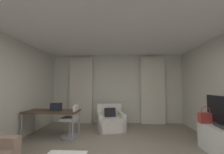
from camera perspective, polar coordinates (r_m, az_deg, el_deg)
The scene contains 10 objects.
wall_window at distance 5.52m, azimuth 1.77°, elevation -4.77°, with size 5.12×0.06×2.60m.
ceiling at distance 2.78m, azimuth 0.04°, elevation 22.63°, with size 5.12×6.12×0.06m, color white.
curtain_left_panel at distance 5.59m, azimuth -12.55°, elevation -5.18°, with size 0.90×0.06×2.50m.
curtain_right_panel at distance 5.53m, azimuth 16.20°, elevation -5.14°, with size 0.90×0.06×2.50m.
armchair at distance 4.80m, azimuth -0.64°, elevation -17.42°, with size 1.00×0.99×0.80m.
desk at distance 4.32m, azimuth -23.04°, elevation -13.19°, with size 1.44×0.65×0.72m.
desk_chair at distance 4.23m, azimuth -16.26°, elevation -17.33°, with size 0.48×0.48×0.88m.
laptop at distance 4.28m, azimuth -21.62°, elevation -11.92°, with size 0.38×0.32×0.22m.
tv_flatscreen at distance 3.61m, azimuth 38.57°, elevation -11.38°, with size 0.20×0.99×0.62m.
handbag_primary at distance 3.90m, azimuth 33.84°, elevation -13.47°, with size 0.30×0.14×0.37m.
Camera 1 is at (0.14, -2.48, 1.40)m, focal length 22.53 mm.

